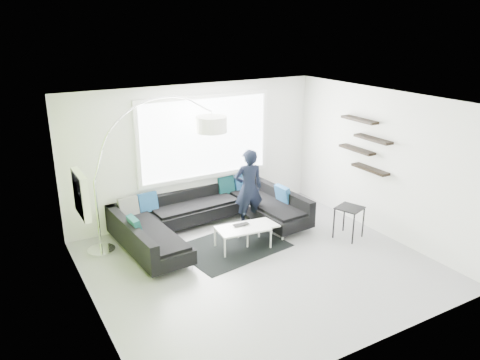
% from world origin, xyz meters
% --- Properties ---
extents(ground, '(5.50, 5.50, 0.00)m').
position_xyz_m(ground, '(0.00, 0.00, 0.00)').
color(ground, gray).
rests_on(ground, ground).
extents(room_shell, '(5.54, 5.04, 2.82)m').
position_xyz_m(room_shell, '(0.04, 0.21, 1.81)').
color(room_shell, white).
rests_on(room_shell, ground).
extents(sectional_sofa, '(3.62, 2.39, 0.75)m').
position_xyz_m(sectional_sofa, '(-0.16, 1.50, 0.33)').
color(sectional_sofa, black).
rests_on(sectional_sofa, ground).
extents(rug, '(2.07, 1.63, 0.01)m').
position_xyz_m(rug, '(-0.08, 0.81, 0.01)').
color(rug, black).
rests_on(rug, ground).
extents(coffee_table, '(1.29, 0.84, 0.40)m').
position_xyz_m(coffee_table, '(0.31, 0.75, 0.20)').
color(coffee_table, silver).
rests_on(coffee_table, ground).
extents(arc_lamp, '(2.62, 1.11, 2.73)m').
position_xyz_m(arc_lamp, '(-2.24, 1.82, 1.36)').
color(arc_lamp, white).
rests_on(arc_lamp, ground).
extents(side_table, '(0.58, 0.58, 0.62)m').
position_xyz_m(side_table, '(2.05, 0.05, 0.31)').
color(side_table, black).
rests_on(side_table, ground).
extents(person, '(0.75, 0.63, 1.61)m').
position_xyz_m(person, '(0.68, 1.50, 0.80)').
color(person, black).
rests_on(person, ground).
extents(laptop, '(0.34, 0.25, 0.02)m').
position_xyz_m(laptop, '(0.10, 0.76, 0.41)').
color(laptop, black).
rests_on(laptop, coffee_table).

